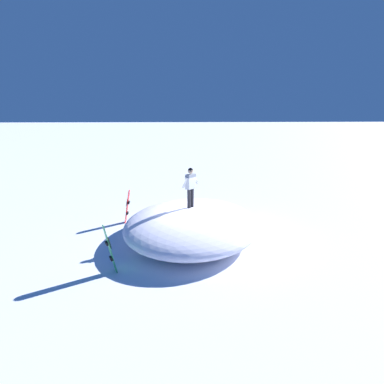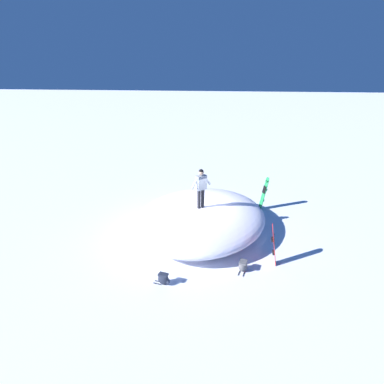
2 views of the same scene
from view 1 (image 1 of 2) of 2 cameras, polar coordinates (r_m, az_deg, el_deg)
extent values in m
plane|color=white|center=(13.39, 0.71, -8.10)|extent=(240.00, 240.00, 0.00)
ellipsoid|color=white|center=(13.08, 0.02, -5.74)|extent=(7.60, 6.83, 1.23)
cylinder|color=black|center=(13.15, 0.02, -0.99)|extent=(0.14, 0.14, 0.80)
cylinder|color=black|center=(13.00, -0.54, -1.17)|extent=(0.14, 0.14, 0.80)
cube|color=#8C939E|center=(12.91, -0.26, 1.89)|extent=(0.47, 0.46, 0.59)
sphere|color=tan|center=(12.82, -0.26, 3.78)|extent=(0.22, 0.22, 0.22)
cylinder|color=#8C939E|center=(13.13, 0.60, 2.34)|extent=(0.34, 0.32, 0.49)
cylinder|color=#8C939E|center=(12.66, -1.16, 1.88)|extent=(0.34, 0.32, 0.49)
sphere|color=black|center=(12.81, -0.26, 3.88)|extent=(0.21, 0.21, 0.21)
cube|color=red|center=(15.13, -11.51, -2.78)|extent=(0.31, 0.28, 1.44)
cylinder|color=red|center=(14.91, -11.20, -0.14)|extent=(0.30, 0.09, 0.30)
cube|color=black|center=(15.06, -11.52, -1.84)|extent=(0.25, 0.08, 0.35)
cube|color=black|center=(15.04, -11.24, -1.84)|extent=(0.20, 0.10, 0.12)
cube|color=black|center=(15.21, -11.46, -3.71)|extent=(0.20, 0.10, 0.12)
cube|color=#1E8C47|center=(10.70, -14.39, -10.13)|extent=(0.39, 0.41, 1.54)
cylinder|color=#1E8C47|center=(10.38, -15.46, -6.39)|extent=(0.28, 0.19, 0.28)
cube|color=black|center=(10.59, -14.55, -8.78)|extent=(0.25, 0.17, 0.37)
cube|color=black|center=(10.57, -15.00, -8.85)|extent=(0.21, 0.16, 0.12)
cube|color=black|center=(10.82, -14.24, -11.46)|extent=(0.21, 0.16, 0.12)
ellipsoid|color=#4C4C51|center=(15.76, -7.31, -3.93)|extent=(0.42, 0.37, 0.38)
ellipsoid|color=slate|center=(15.62, -7.48, -4.32)|extent=(0.15, 0.24, 0.18)
cube|color=#4C4C51|center=(15.71, -7.33, -3.38)|extent=(0.35, 0.31, 0.06)
cylinder|color=#4C4C51|center=(15.97, -6.80, -4.32)|extent=(0.26, 0.09, 0.04)
cylinder|color=#4C4C51|center=(16.02, -7.37, -4.28)|extent=(0.26, 0.09, 0.04)
ellipsoid|color=#1E2333|center=(16.87, 1.55, -2.50)|extent=(0.27, 0.40, 0.41)
ellipsoid|color=#2B3144|center=(16.90, 0.99, -2.68)|extent=(0.18, 0.13, 0.20)
cube|color=#1E2333|center=(16.82, 1.56, -1.94)|extent=(0.23, 0.33, 0.06)
cylinder|color=#1E2333|center=(16.86, 2.22, -3.20)|extent=(0.07, 0.26, 0.04)
cylinder|color=#1E2333|center=(16.98, 2.25, -3.07)|extent=(0.07, 0.26, 0.04)
camera|label=2|loc=(23.79, -5.59, 17.38)|focal=27.95mm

